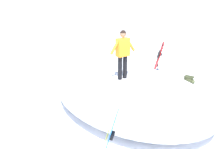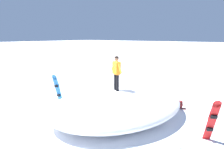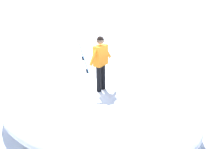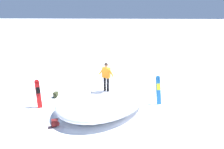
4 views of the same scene
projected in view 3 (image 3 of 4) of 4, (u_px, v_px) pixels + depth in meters
name	position (u px, v px, depth m)	size (l,w,h in m)	color
ground	(83.00, 118.00, 8.40)	(240.00, 240.00, 0.00)	white
snow_mound	(94.00, 110.00, 7.81)	(6.19, 4.45, 1.09)	white
snowboarder_standing	(101.00, 59.00, 7.45)	(0.89, 0.53, 1.59)	black
snowboard_secondary_upright	(85.00, 63.00, 10.73)	(0.39, 0.52, 1.66)	#2672BF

